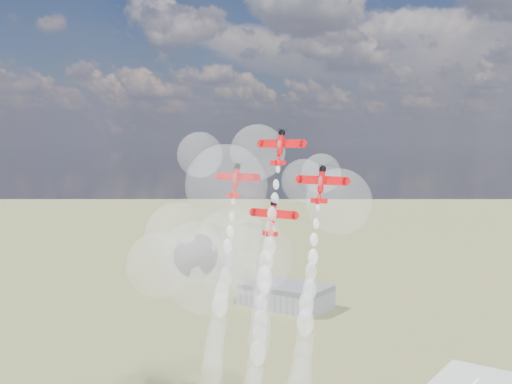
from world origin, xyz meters
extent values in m
cube|color=gray|center=(-120.00, 180.00, 5.00)|extent=(50.00, 28.00, 10.00)
cube|color=#595B60|center=(-120.00, 180.00, 11.50)|extent=(50.00, 28.00, 3.00)
cylinder|color=red|center=(-17.63, 15.92, 93.40)|extent=(1.40, 2.40, 5.36)
cylinder|color=black|center=(-17.63, 16.47, 96.14)|extent=(1.60, 1.76, 1.30)
cube|color=red|center=(-17.63, 16.32, 93.63)|extent=(12.17, 0.61, 2.00)
cube|color=white|center=(-20.92, 16.43, 93.60)|extent=(4.79, 0.14, 0.54)
cube|color=white|center=(-14.33, 16.43, 93.60)|extent=(4.79, 0.14, 0.54)
cube|color=red|center=(-17.63, 14.88, 89.03)|extent=(4.39, 0.34, 1.10)
cube|color=red|center=(-17.63, 14.10, 88.99)|extent=(0.14, 1.92, 1.61)
ellipsoid|color=silver|center=(-17.63, 15.36, 93.42)|extent=(1.10, 1.45, 2.62)
cone|color=red|center=(-17.63, 15.13, 89.80)|extent=(1.40, 1.89, 2.82)
cylinder|color=red|center=(-29.82, 14.22, 85.04)|extent=(1.40, 2.40, 5.36)
cylinder|color=black|center=(-29.82, 14.77, 87.78)|extent=(1.60, 1.76, 1.30)
cube|color=red|center=(-29.82, 14.62, 85.26)|extent=(12.17, 0.61, 2.00)
cube|color=white|center=(-33.12, 14.74, 85.24)|extent=(4.79, 0.14, 0.54)
cube|color=white|center=(-26.53, 14.74, 85.24)|extent=(4.79, 0.14, 0.54)
cube|color=red|center=(-29.82, 13.18, 80.67)|extent=(4.39, 0.34, 1.10)
cube|color=red|center=(-29.82, 12.40, 80.62)|extent=(0.14, 1.92, 1.61)
ellipsoid|color=silver|center=(-29.82, 13.66, 85.05)|extent=(1.10, 1.45, 2.62)
cone|color=red|center=(-29.82, 13.43, 81.43)|extent=(1.40, 1.89, 2.82)
cylinder|color=red|center=(-5.43, 14.22, 85.04)|extent=(1.40, 2.40, 5.36)
cylinder|color=black|center=(-5.43, 14.77, 87.78)|extent=(1.60, 1.76, 1.30)
cube|color=red|center=(-5.43, 14.62, 85.26)|extent=(12.17, 0.61, 2.00)
cube|color=white|center=(-8.72, 14.74, 85.24)|extent=(4.79, 0.14, 0.54)
cube|color=white|center=(-2.14, 14.74, 85.24)|extent=(4.79, 0.14, 0.54)
cube|color=red|center=(-5.43, 13.18, 80.67)|extent=(4.39, 0.34, 1.10)
cube|color=red|center=(-5.43, 12.40, 80.62)|extent=(0.14, 1.92, 1.61)
ellipsoid|color=silver|center=(-5.43, 13.66, 85.05)|extent=(1.10, 1.45, 2.62)
cone|color=red|center=(-5.43, 13.43, 81.43)|extent=(1.40, 1.89, 2.82)
cylinder|color=red|center=(-17.63, 12.52, 76.67)|extent=(1.40, 2.40, 5.36)
cylinder|color=black|center=(-17.63, 13.07, 79.41)|extent=(1.60, 1.76, 1.30)
cube|color=red|center=(-17.63, 12.92, 76.89)|extent=(12.17, 0.61, 2.00)
cube|color=white|center=(-20.92, 13.04, 76.87)|extent=(4.79, 0.14, 0.54)
cube|color=white|center=(-14.33, 13.04, 76.87)|extent=(4.79, 0.14, 0.54)
cube|color=red|center=(-17.63, 11.48, 72.30)|extent=(4.39, 0.34, 1.10)
cube|color=red|center=(-17.63, 10.71, 72.25)|extent=(0.14, 1.92, 1.61)
ellipsoid|color=silver|center=(-17.63, 11.96, 76.68)|extent=(1.10, 1.45, 2.62)
cone|color=red|center=(-17.63, 11.74, 73.06)|extent=(1.40, 1.89, 2.82)
sphere|color=white|center=(-17.54, 14.72, 87.47)|extent=(1.02, 1.02, 1.01)
sphere|color=white|center=(-17.73, 14.15, 83.83)|extent=(1.40, 1.40, 1.40)
sphere|color=white|center=(-17.48, 13.24, 80.40)|extent=(1.78, 1.78, 1.78)
sphere|color=white|center=(-17.62, 12.31, 76.77)|extent=(2.16, 2.16, 2.16)
sphere|color=white|center=(-17.73, 11.73, 73.05)|extent=(2.55, 2.55, 2.55)
sphere|color=white|center=(-17.33, 10.75, 69.26)|extent=(2.93, 2.93, 2.93)
sphere|color=white|center=(-17.80, 10.20, 66.03)|extent=(3.31, 3.32, 3.31)
sphere|color=white|center=(-17.71, 9.27, 61.67)|extent=(3.70, 3.70, 3.70)
sphere|color=white|center=(-17.73, 8.35, 58.11)|extent=(4.08, 4.08, 4.08)
sphere|color=white|center=(-17.98, 8.11, 54.25)|extent=(4.47, 4.46, 4.47)
sphere|color=white|center=(-17.17, 7.09, 51.10)|extent=(4.85, 4.85, 4.85)
sphere|color=white|center=(-17.12, 6.26, 47.62)|extent=(5.23, 5.23, 5.23)
sphere|color=white|center=(-29.85, 12.98, 79.16)|extent=(1.02, 1.02, 1.01)
sphere|color=white|center=(-29.68, 12.28, 75.42)|extent=(1.40, 1.40, 1.40)
sphere|color=white|center=(-29.74, 11.60, 71.71)|extent=(1.78, 1.78, 1.78)
sphere|color=white|center=(-29.90, 10.76, 68.09)|extent=(2.16, 2.16, 2.16)
sphere|color=white|center=(-29.61, 10.18, 64.63)|extent=(2.55, 2.55, 2.55)
sphere|color=white|center=(-29.52, 9.23, 60.58)|extent=(2.93, 2.93, 2.93)
sphere|color=white|center=(-30.15, 8.86, 57.03)|extent=(3.31, 3.32, 3.31)
sphere|color=white|center=(-30.26, 8.06, 53.66)|extent=(3.70, 3.70, 3.70)
sphere|color=white|center=(-29.50, 6.70, 49.96)|extent=(4.08, 4.08, 4.08)
sphere|color=white|center=(-29.97, 5.96, 46.48)|extent=(4.46, 4.46, 4.47)
sphere|color=white|center=(-30.08, 5.34, 42.39)|extent=(4.85, 4.85, 4.85)
sphere|color=white|center=(-30.29, 5.02, 38.53)|extent=(5.23, 5.23, 5.23)
sphere|color=white|center=(-5.56, 12.98, 79.05)|extent=(1.02, 1.02, 1.01)
sphere|color=white|center=(-5.56, 12.24, 75.51)|extent=(1.40, 1.40, 1.40)
sphere|color=white|center=(-5.62, 11.44, 71.97)|extent=(1.78, 1.78, 1.78)
sphere|color=white|center=(-5.40, 10.72, 68.09)|extent=(2.16, 2.16, 2.16)
sphere|color=white|center=(-5.43, 9.79, 64.76)|extent=(2.55, 2.55, 2.55)
sphere|color=white|center=(-5.25, 9.02, 61.07)|extent=(2.93, 2.93, 2.93)
sphere|color=white|center=(-5.66, 8.22, 57.59)|extent=(3.31, 3.32, 3.31)
sphere|color=white|center=(-5.45, 7.59, 53.76)|extent=(3.70, 3.70, 3.70)
sphere|color=white|center=(-5.47, 7.57, 49.61)|extent=(4.08, 4.08, 4.08)
sphere|color=white|center=(-5.31, 6.30, 45.93)|extent=(4.46, 4.46, 4.47)
sphere|color=white|center=(-5.25, 5.63, 42.10)|extent=(4.85, 4.85, 4.85)
sphere|color=white|center=(-17.53, 11.36, 70.71)|extent=(1.02, 1.02, 1.01)
sphere|color=white|center=(-17.66, 10.67, 66.97)|extent=(1.40, 1.40, 1.40)
sphere|color=white|center=(-17.82, 9.75, 63.47)|extent=(1.78, 1.78, 1.78)
sphere|color=white|center=(-17.52, 9.05, 59.73)|extent=(2.16, 2.16, 2.17)
sphere|color=white|center=(-17.80, 8.08, 56.04)|extent=(2.55, 2.55, 2.55)
sphere|color=white|center=(-17.63, 7.63, 52.27)|extent=(2.93, 2.93, 2.93)
sphere|color=white|center=(-17.54, 7.01, 49.00)|extent=(3.31, 3.32, 3.31)
sphere|color=white|center=(-17.24, 5.97, 44.93)|extent=(3.70, 3.70, 3.70)
sphere|color=white|center=(-17.70, 5.53, 41.19)|extent=(4.08, 4.08, 4.08)
sphere|color=white|center=(-17.50, 4.49, 37.98)|extent=(4.46, 4.46, 4.47)
sphere|color=white|center=(-35.19, 31.41, 91.27)|extent=(15.48, 15.48, 15.48)
sphere|color=white|center=(-54.57, 19.66, 67.05)|extent=(19.85, 19.85, 19.85)
sphere|color=white|center=(-48.50, 22.14, 90.49)|extent=(12.75, 12.75, 12.75)
sphere|color=white|center=(-58.36, 31.20, 59.86)|extent=(20.21, 20.21, 20.21)
sphere|color=white|center=(-52.95, 25.36, 59.40)|extent=(11.57, 11.57, 11.57)
sphere|color=white|center=(-56.53, 29.21, 60.07)|extent=(13.57, 13.57, 13.57)
sphere|color=white|center=(-27.81, 19.08, 64.54)|extent=(20.62, 20.62, 20.62)
sphere|color=white|center=(-33.72, 17.77, 66.47)|extent=(20.38, 20.38, 20.38)
sphere|color=white|center=(-16.72, 34.52, 85.66)|extent=(10.70, 10.70, 10.70)
sphere|color=white|center=(-10.76, 33.32, 78.55)|extent=(17.37, 17.37, 17.37)
sphere|color=white|center=(-22.11, 34.47, 83.43)|extent=(12.13, 12.13, 12.13)
sphere|color=white|center=(-33.25, 14.64, 82.91)|extent=(21.19, 21.19, 21.19)
sphere|color=white|center=(-64.67, 21.79, 57.36)|extent=(19.64, 19.64, 19.64)
sphere|color=white|center=(-42.14, 16.81, 58.31)|extent=(21.78, 21.78, 21.78)
camera|label=1|loc=(60.89, -105.65, 93.78)|focal=42.00mm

